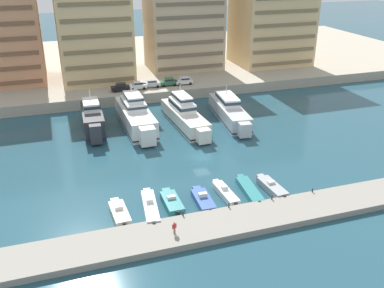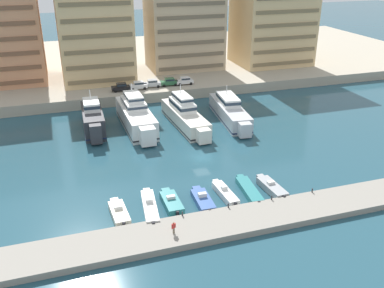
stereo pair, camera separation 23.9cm
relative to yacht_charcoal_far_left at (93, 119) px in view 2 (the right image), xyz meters
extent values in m
plane|color=#234C5B|center=(15.57, -17.57, -2.34)|extent=(400.00, 400.00, 0.00)
cube|color=#ADA38E|center=(15.57, 47.50, -1.18)|extent=(180.00, 70.00, 2.32)
cube|color=gray|center=(15.57, -36.50, -1.91)|extent=(120.00, 5.90, 0.85)
cube|color=#333338|center=(0.01, 0.22, -0.34)|extent=(4.03, 12.40, 4.00)
cube|color=#333338|center=(-0.21, -6.74, -0.24)|extent=(2.06, 1.89, 3.40)
cube|color=#192347|center=(0.01, 0.22, -1.64)|extent=(4.07, 12.53, 0.24)
cube|color=white|center=(0.04, 1.15, 2.47)|extent=(3.01, 5.25, 1.61)
cube|color=#233342|center=(0.04, 1.15, 2.63)|extent=(3.05, 5.30, 0.58)
cylinder|color=silver|center=(0.06, 1.92, 4.18)|extent=(0.16, 0.16, 1.80)
cube|color=#333338|center=(0.21, 6.82, -1.24)|extent=(3.13, 1.00, 0.20)
cube|color=white|center=(8.04, -0.39, -0.50)|extent=(5.08, 17.21, 3.67)
cube|color=white|center=(8.21, -10.02, -0.41)|extent=(2.67, 2.44, 3.12)
cube|color=black|center=(8.04, -0.39, -1.69)|extent=(5.14, 17.38, 0.24)
cube|color=white|center=(8.02, 0.90, 2.01)|extent=(3.86, 7.26, 1.36)
cube|color=#233342|center=(8.02, 0.90, 2.15)|extent=(3.91, 7.33, 0.49)
cube|color=white|center=(8.02, 0.90, 3.29)|extent=(3.01, 5.66, 1.19)
cube|color=#233342|center=(8.02, 0.90, 3.40)|extent=(3.05, 5.72, 0.43)
cylinder|color=silver|center=(8.00, 1.98, 4.78)|extent=(0.16, 0.16, 1.80)
cube|color=white|center=(7.88, 8.63, -1.33)|extent=(4.08, 0.97, 0.20)
cube|color=silver|center=(17.25, -2.55, -0.87)|extent=(5.08, 17.39, 2.93)
cube|color=silver|center=(17.77, -12.06, -0.80)|extent=(2.39, 2.20, 2.49)
cube|color=black|center=(17.25, -2.55, -1.82)|extent=(5.13, 17.56, 0.24)
cube|color=white|center=(17.18, -1.26, 1.43)|extent=(3.63, 7.38, 1.67)
cube|color=#233342|center=(17.18, -1.26, 1.60)|extent=(3.67, 7.46, 0.60)
cube|color=white|center=(17.18, -1.26, 2.87)|extent=(2.83, 5.76, 1.21)
cube|color=#233342|center=(17.18, -1.26, 2.99)|extent=(2.86, 5.82, 0.44)
cylinder|color=silver|center=(17.12, -0.18, 4.38)|extent=(0.16, 0.16, 1.80)
cube|color=silver|center=(16.76, 6.48, -1.53)|extent=(3.57, 1.09, 0.20)
cube|color=silver|center=(26.64, -2.48, -0.81)|extent=(5.64, 17.39, 3.04)
cube|color=silver|center=(25.73, -11.87, -0.74)|extent=(2.39, 2.21, 2.59)
cube|color=#192347|center=(26.64, -2.48, -1.80)|extent=(5.70, 17.56, 0.24)
cube|color=white|center=(26.77, -1.20, 1.54)|extent=(3.81, 7.44, 1.66)
cube|color=#233342|center=(26.77, -1.20, 1.71)|extent=(3.85, 7.52, 0.60)
cylinder|color=silver|center=(26.87, -0.13, 3.27)|extent=(0.16, 0.16, 1.80)
cube|color=silver|center=(27.51, 6.47, -1.50)|extent=(3.48, 1.23, 0.20)
cube|color=beige|center=(-0.01, -30.34, -1.86)|extent=(2.18, 5.37, 0.95)
cube|color=beige|center=(-0.15, -27.32, -1.86)|extent=(1.10, 0.92, 0.81)
cube|color=silver|center=(-0.03, -29.95, -1.16)|extent=(1.09, 0.65, 0.46)
cube|color=#283847|center=(-0.04, -29.67, -1.09)|extent=(0.97, 0.13, 0.27)
cube|color=black|center=(0.13, -33.16, -1.71)|extent=(0.37, 0.30, 0.60)
cube|color=white|center=(3.99, -30.35, -1.81)|extent=(2.52, 7.72, 1.06)
cube|color=white|center=(4.45, -26.25, -1.81)|extent=(1.00, 0.86, 0.90)
cube|color=silver|center=(4.05, -29.79, -1.02)|extent=(0.99, 0.70, 0.51)
cube|color=#283847|center=(4.08, -29.51, -0.94)|extent=(0.84, 0.17, 0.31)
cube|color=black|center=(3.55, -34.29, -1.66)|extent=(0.39, 0.32, 0.60)
cube|color=teal|center=(7.00, -30.09, -1.82)|extent=(2.11, 5.22, 1.04)
cube|color=teal|center=(6.99, -27.07, -1.82)|extent=(1.15, 0.94, 0.88)
cube|color=silver|center=(7.00, -29.70, -1.10)|extent=(1.15, 0.60, 0.40)
cube|color=#283847|center=(7.00, -29.42, -1.04)|extent=(1.04, 0.08, 0.24)
cube|color=black|center=(7.01, -32.87, -1.67)|extent=(0.36, 0.28, 0.60)
cube|color=#33569E|center=(11.20, -30.69, -1.90)|extent=(2.26, 5.40, 0.87)
cube|color=#33569E|center=(11.31, -27.61, -1.90)|extent=(1.17, 0.97, 0.74)
cube|color=silver|center=(11.22, -30.29, -1.19)|extent=(1.16, 0.64, 0.55)
cube|color=#283847|center=(11.23, -30.01, -1.11)|extent=(1.03, 0.12, 0.33)
cube|color=black|center=(11.10, -33.53, -1.75)|extent=(0.37, 0.29, 0.60)
cube|color=white|center=(14.70, -29.98, -1.85)|extent=(1.83, 6.08, 0.97)
cube|color=white|center=(14.54, -26.68, -1.85)|extent=(0.87, 0.73, 0.83)
cube|color=silver|center=(14.68, -29.53, -1.11)|extent=(0.87, 0.64, 0.50)
cube|color=#283847|center=(14.67, -29.25, -1.04)|extent=(0.76, 0.12, 0.30)
cube|color=black|center=(14.87, -33.16, -1.70)|extent=(0.37, 0.30, 0.60)
cube|color=teal|center=(18.26, -30.13, -1.90)|extent=(2.37, 7.07, 0.87)
cube|color=teal|center=(18.58, -26.31, -1.90)|extent=(1.06, 0.89, 0.74)
cube|color=black|center=(17.96, -33.77, -1.75)|extent=(0.38, 0.31, 0.60)
cube|color=#9EA3A8|center=(21.54, -30.63, -1.82)|extent=(2.25, 5.83, 1.04)
cube|color=#9EA3A8|center=(21.31, -27.41, -1.82)|extent=(1.08, 0.90, 0.89)
cube|color=silver|center=(21.51, -30.20, -1.11)|extent=(1.06, 0.67, 0.36)
cube|color=#283847|center=(21.49, -29.92, -1.06)|extent=(0.93, 0.14, 0.22)
cube|color=black|center=(21.74, -33.66, -1.67)|extent=(0.38, 0.30, 0.60)
cube|color=black|center=(7.92, 16.16, 0.70)|extent=(4.10, 1.70, 0.80)
cube|color=black|center=(8.07, 16.16, 1.44)|extent=(2.10, 1.56, 0.68)
cube|color=#1E2833|center=(8.07, 16.16, 1.44)|extent=(2.06, 1.58, 0.37)
cylinder|color=black|center=(6.57, 15.31, 0.30)|extent=(0.64, 0.22, 0.64)
cylinder|color=black|center=(6.57, 17.01, 0.30)|extent=(0.64, 0.22, 0.64)
cylinder|color=black|center=(9.27, 15.31, 0.30)|extent=(0.64, 0.22, 0.64)
cylinder|color=black|center=(9.27, 17.01, 0.30)|extent=(0.64, 0.22, 0.64)
cube|color=white|center=(11.89, 16.29, 0.70)|extent=(4.12, 1.75, 0.80)
cube|color=white|center=(12.04, 16.29, 1.44)|extent=(2.12, 1.59, 0.68)
cube|color=#1E2833|center=(12.04, 16.29, 1.44)|extent=(2.08, 1.60, 0.37)
cylinder|color=black|center=(10.53, 15.46, 0.30)|extent=(0.64, 0.23, 0.64)
cylinder|color=black|center=(10.55, 17.16, 0.30)|extent=(0.64, 0.23, 0.64)
cylinder|color=black|center=(13.23, 15.42, 0.30)|extent=(0.64, 0.23, 0.64)
cylinder|color=black|center=(13.25, 17.12, 0.30)|extent=(0.64, 0.23, 0.64)
cube|color=#B7BCC1|center=(15.24, 16.94, 0.70)|extent=(4.23, 2.04, 0.80)
cube|color=#B7BCC1|center=(15.39, 16.93, 1.44)|extent=(2.22, 1.73, 0.68)
cube|color=#1E2833|center=(15.39, 16.93, 1.44)|extent=(2.18, 1.74, 0.37)
cylinder|color=black|center=(13.82, 16.21, 0.30)|extent=(0.66, 0.27, 0.64)
cylinder|color=black|center=(13.96, 17.90, 0.30)|extent=(0.66, 0.27, 0.64)
cylinder|color=black|center=(16.51, 15.98, 0.30)|extent=(0.66, 0.27, 0.64)
cylinder|color=black|center=(16.66, 17.68, 0.30)|extent=(0.66, 0.27, 0.64)
cube|color=#2D6642|center=(19.34, 16.94, 0.70)|extent=(4.18, 1.90, 0.80)
cube|color=#2D6642|center=(19.49, 16.93, 1.44)|extent=(2.18, 1.66, 0.68)
cube|color=#1E2833|center=(19.49, 16.93, 1.44)|extent=(2.13, 1.68, 0.37)
cylinder|color=black|center=(17.95, 16.16, 0.30)|extent=(0.65, 0.25, 0.64)
cylinder|color=black|center=(18.04, 17.85, 0.30)|extent=(0.65, 0.25, 0.64)
cylinder|color=black|center=(20.65, 16.02, 0.30)|extent=(0.65, 0.25, 0.64)
cylinder|color=black|center=(20.73, 17.72, 0.30)|extent=(0.65, 0.25, 0.64)
cube|color=white|center=(23.07, 16.75, 0.70)|extent=(4.11, 1.73, 0.80)
cube|color=white|center=(23.22, 16.75, 1.44)|extent=(2.11, 1.57, 0.68)
cube|color=#1E2833|center=(23.22, 16.75, 1.44)|extent=(2.07, 1.59, 0.37)
cylinder|color=black|center=(21.72, 15.91, 0.30)|extent=(0.64, 0.22, 0.64)
cylinder|color=black|center=(21.73, 17.61, 0.30)|extent=(0.64, 0.22, 0.64)
cylinder|color=black|center=(24.42, 15.89, 0.30)|extent=(0.64, 0.22, 0.64)
cylinder|color=black|center=(24.43, 17.59, 0.30)|extent=(0.64, 0.22, 0.64)
cube|color=#E0BC84|center=(4.31, 28.70, 10.09)|extent=(16.54, 17.32, 20.21)
cube|color=#7B6748|center=(4.31, 19.95, 1.66)|extent=(15.22, 0.24, 0.90)
cube|color=#7B6748|center=(4.31, 19.95, 5.03)|extent=(15.22, 0.24, 0.90)
cube|color=#7B6748|center=(4.31, 19.95, 8.40)|extent=(15.22, 0.24, 0.90)
cube|color=#7B6748|center=(4.31, 19.95, 11.77)|extent=(15.22, 0.24, 0.90)
cube|color=#7B6748|center=(4.31, 19.95, 15.14)|extent=(15.22, 0.24, 0.90)
cube|color=#7B6748|center=(4.31, 19.95, 18.51)|extent=(15.22, 0.24, 0.90)
cube|color=#C6AD89|center=(27.87, 32.55, 12.44)|extent=(18.88, 12.89, 24.93)
cube|color=#6D5F4B|center=(27.87, 26.01, 1.54)|extent=(17.37, 0.24, 0.90)
cube|color=#6D5F4B|center=(27.87, 26.01, 4.65)|extent=(17.37, 0.24, 0.90)
cube|color=#6D5F4B|center=(27.87, 26.01, 7.77)|extent=(17.37, 0.24, 0.90)
cube|color=#6D5F4B|center=(27.87, 26.01, 10.89)|extent=(17.37, 0.24, 0.90)
cube|color=#6D5F4B|center=(27.87, 26.01, 14.00)|extent=(17.37, 0.24, 0.90)
cube|color=#6D5F4B|center=(27.87, 26.01, 17.12)|extent=(17.37, 0.24, 0.90)
cube|color=#E0BC84|center=(52.37, 30.30, 11.52)|extent=(19.45, 15.62, 23.09)
cube|color=#7B6748|center=(52.37, 22.39, 1.63)|extent=(17.90, 0.24, 0.90)
cube|color=#7B6748|center=(52.37, 22.39, 4.93)|extent=(17.90, 0.24, 0.90)
cube|color=#7B6748|center=(52.37, 22.39, 8.23)|extent=(17.90, 0.24, 0.90)
cube|color=#7B6748|center=(52.37, 22.39, 11.52)|extent=(17.90, 0.24, 0.90)
cube|color=#7B6748|center=(52.37, 22.39, 14.82)|extent=(17.90, 0.24, 0.90)
cylinder|color=#7A6B56|center=(5.43, -36.98, -1.11)|extent=(0.12, 0.12, 0.76)
cylinder|color=#7A6B56|center=(5.28, -37.03, -1.11)|extent=(0.12, 0.12, 0.76)
cube|color=red|center=(5.35, -37.00, -0.44)|extent=(0.47, 0.34, 0.58)
cylinder|color=red|center=(5.59, -36.91, -0.48)|extent=(0.09, 0.09, 0.58)
cylinder|color=red|center=(5.11, -37.09, -0.48)|extent=(0.09, 0.09, 0.58)
sphere|color=#A87A5B|center=(5.35, -37.00, -0.04)|extent=(0.21, 0.21, 0.21)
cylinder|color=#2D2D33|center=(7.38, -33.80, -1.26)|extent=(0.18, 0.18, 0.45)
sphere|color=#2D2D33|center=(7.38, -33.80, -0.98)|extent=(0.20, 0.20, 0.20)
cylinder|color=#2D2D33|center=(13.57, -33.80, -1.26)|extent=(0.18, 0.18, 0.45)
sphere|color=#2D2D33|center=(13.57, -33.80, -0.98)|extent=(0.20, 0.20, 0.20)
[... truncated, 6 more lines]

